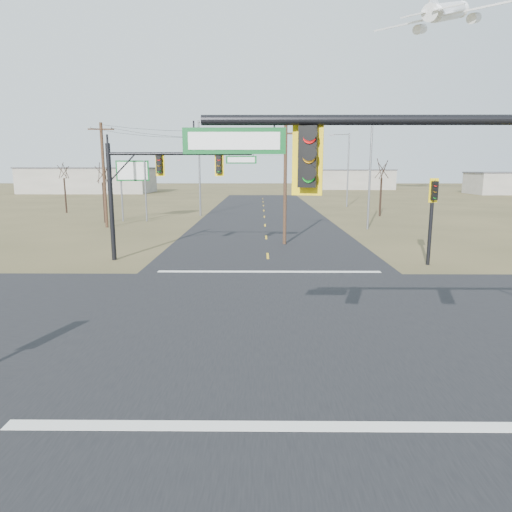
# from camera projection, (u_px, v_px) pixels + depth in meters

# --- Properties ---
(ground) EXTENTS (320.00, 320.00, 0.00)m
(ground) POSITION_uv_depth(u_px,v_px,m) (273.00, 316.00, 17.18)
(ground) COLOR brown
(ground) RESTS_ON ground
(road_ew) EXTENTS (160.00, 14.00, 0.02)m
(road_ew) POSITION_uv_depth(u_px,v_px,m) (273.00, 316.00, 17.18)
(road_ew) COLOR black
(road_ew) RESTS_ON ground
(road_ns) EXTENTS (14.00, 160.00, 0.02)m
(road_ns) POSITION_uv_depth(u_px,v_px,m) (273.00, 316.00, 17.18)
(road_ns) COLOR black
(road_ns) RESTS_ON ground
(stop_bar_near) EXTENTS (12.00, 0.40, 0.01)m
(stop_bar_near) POSITION_uv_depth(u_px,v_px,m) (282.00, 426.00, 9.81)
(stop_bar_near) COLOR silver
(stop_bar_near) RESTS_ON road_ns
(stop_bar_far) EXTENTS (12.00, 0.40, 0.01)m
(stop_bar_far) POSITION_uv_depth(u_px,v_px,m) (269.00, 272.00, 24.54)
(stop_bar_far) COLOR silver
(stop_bar_far) RESTS_ON road_ns
(mast_arm_far) EXTENTS (8.84, 0.51, 6.94)m
(mast_arm_far) POSITION_uv_depth(u_px,v_px,m) (160.00, 177.00, 26.89)
(mast_arm_far) COLOR black
(mast_arm_far) RESTS_ON ground
(pedestal_signal_ne) EXTENTS (0.64, 0.56, 4.98)m
(pedestal_signal_ne) POSITION_uv_depth(u_px,v_px,m) (433.00, 204.00, 25.65)
(pedestal_signal_ne) COLOR black
(pedestal_signal_ne) RESTS_ON ground
(utility_pole_near) EXTENTS (2.07, 0.53, 8.52)m
(utility_pole_near) POSITION_uv_depth(u_px,v_px,m) (285.00, 183.00, 32.76)
(utility_pole_near) COLOR #4D3221
(utility_pole_near) RESTS_ON ground
(utility_pole_far) EXTENTS (2.35, 0.32, 9.62)m
(utility_pole_far) POSITION_uv_depth(u_px,v_px,m) (104.00, 174.00, 42.33)
(utility_pole_far) COLOR #4D3221
(utility_pole_far) RESTS_ON ground
(highway_sign) EXTENTS (3.36, 0.45, 6.32)m
(highway_sign) POSITION_uv_depth(u_px,v_px,m) (133.00, 179.00, 47.45)
(highway_sign) COLOR slate
(highway_sign) RESTS_ON ground
(streetlight_a) EXTENTS (2.70, 0.32, 9.68)m
(streetlight_a) POSITION_uv_depth(u_px,v_px,m) (368.00, 169.00, 40.93)
(streetlight_a) COLOR slate
(streetlight_a) RESTS_ON ground
(streetlight_b) EXTENTS (2.92, 0.29, 10.50)m
(streetlight_b) POSITION_uv_depth(u_px,v_px,m) (347.00, 166.00, 65.91)
(streetlight_b) COLOR slate
(streetlight_b) RESTS_ON ground
(streetlight_c) EXTENTS (3.06, 0.47, 10.92)m
(streetlight_c) POSITION_uv_depth(u_px,v_px,m) (201.00, 163.00, 52.98)
(streetlight_c) COLOR slate
(streetlight_c) RESTS_ON ground
(bare_tree_a) EXTENTS (3.10, 3.10, 6.44)m
(bare_tree_a) POSITION_uv_depth(u_px,v_px,m) (102.00, 173.00, 45.99)
(bare_tree_a) COLOR black
(bare_tree_a) RESTS_ON ground
(bare_tree_b) EXTENTS (2.89, 2.89, 6.62)m
(bare_tree_b) POSITION_uv_depth(u_px,v_px,m) (63.00, 170.00, 56.47)
(bare_tree_b) COLOR black
(bare_tree_b) RESTS_ON ground
(bare_tree_c) EXTENTS (3.57, 3.57, 7.00)m
(bare_tree_c) POSITION_uv_depth(u_px,v_px,m) (382.00, 169.00, 52.41)
(bare_tree_c) COLOR black
(bare_tree_c) RESTS_ON ground
(warehouse_left) EXTENTS (28.00, 14.00, 5.50)m
(warehouse_left) POSITION_uv_depth(u_px,v_px,m) (90.00, 181.00, 105.40)
(warehouse_left) COLOR #A9A296
(warehouse_left) RESTS_ON ground
(warehouse_mid) EXTENTS (20.00, 12.00, 5.00)m
(warehouse_mid) POSITION_uv_depth(u_px,v_px,m) (353.00, 180.00, 124.51)
(warehouse_mid) COLOR #A9A296
(warehouse_mid) RESTS_ON ground
(jet_airliner) EXTENTS (26.12, 26.23, 12.63)m
(jet_airliner) POSITION_uv_depth(u_px,v_px,m) (447.00, 12.00, 83.80)
(jet_airliner) COLOR white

